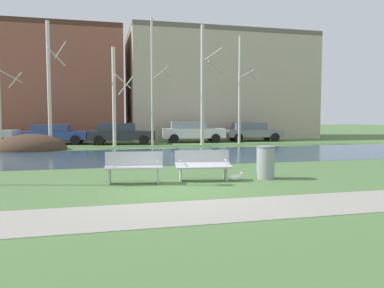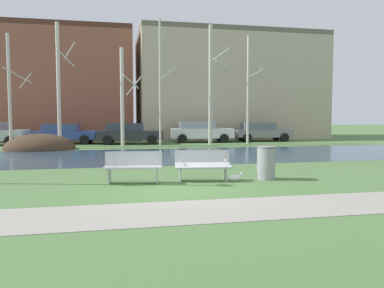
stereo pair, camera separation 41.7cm
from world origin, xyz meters
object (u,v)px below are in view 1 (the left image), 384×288
object	(u,v)px
bench_left	(134,167)
parked_wagon_fourth_white	(192,131)
bench_right	(203,164)
parked_hatch_third_dark	(121,133)
seagull	(237,177)
trash_bin	(265,162)
parked_sedan_second_blue	(56,133)
parked_suv_fifth_grey	(252,131)

from	to	relation	value
bench_left	parked_wagon_fourth_white	world-z (taller)	parked_wagon_fourth_white
bench_right	parked_hatch_third_dark	distance (m)	15.41
seagull	parked_hatch_third_dark	distance (m)	15.91
trash_bin	parked_hatch_third_dark	size ratio (longest dim) A/B	0.22
bench_left	parked_hatch_third_dark	xyz separation A→B (m)	(0.51, 15.33, 0.28)
bench_right	seagull	xyz separation A→B (m)	(0.89, -0.38, -0.34)
parked_sedan_second_blue	parked_hatch_third_dark	bearing A→B (deg)	-13.55
parked_hatch_third_dark	parked_suv_fifth_grey	world-z (taller)	parked_hatch_third_dark
parked_sedan_second_blue	parked_suv_fifth_grey	xyz separation A→B (m)	(14.17, -0.08, 0.02)
bench_right	parked_sedan_second_blue	distance (m)	17.33
bench_right	parked_sedan_second_blue	bearing A→B (deg)	109.29
trash_bin	parked_hatch_third_dark	world-z (taller)	parked_hatch_third_dark
seagull	parked_hatch_third_dark	bearing A→B (deg)	98.54
parked_hatch_third_dark	parked_suv_fifth_grey	size ratio (longest dim) A/B	1.04
trash_bin	parked_suv_fifth_grey	distance (m)	17.69
bench_right	seagull	world-z (taller)	bench_right
bench_right	seagull	size ratio (longest dim) A/B	3.58
parked_hatch_third_dark	parked_suv_fifth_grey	bearing A→B (deg)	5.41
parked_hatch_third_dark	seagull	bearing A→B (deg)	-81.46
seagull	parked_wagon_fourth_white	size ratio (longest dim) A/B	0.10
parked_sedan_second_blue	parked_wagon_fourth_white	size ratio (longest dim) A/B	0.92
bench_right	parked_suv_fifth_grey	size ratio (longest dim) A/B	0.38
trash_bin	parked_wagon_fourth_white	distance (m)	16.27
parked_hatch_third_dark	bench_right	bearing A→B (deg)	-84.52
parked_suv_fifth_grey	bench_right	bearing A→B (deg)	-117.42
trash_bin	bench_left	bearing A→B (deg)	177.74
parked_sedan_second_blue	parked_wagon_fourth_white	bearing A→B (deg)	-2.06
parked_sedan_second_blue	bench_left	bearing A→B (deg)	-77.12
parked_hatch_third_dark	trash_bin	bearing A→B (deg)	-77.76
parked_sedan_second_blue	trash_bin	bearing A→B (deg)	-65.25
parked_wagon_fourth_white	parked_suv_fifth_grey	world-z (taller)	parked_wagon_fourth_white
seagull	parked_suv_fifth_grey	bearing A→B (deg)	65.61
trash_bin	parked_hatch_third_dark	bearing A→B (deg)	102.24
parked_suv_fifth_grey	bench_left	bearing A→B (deg)	-122.65
parked_hatch_third_dark	parked_sedan_second_blue	bearing A→B (deg)	166.45
bench_right	parked_suv_fifth_grey	world-z (taller)	parked_suv_fifth_grey
bench_left	seagull	bearing A→B (deg)	-7.62
seagull	parked_suv_fifth_grey	size ratio (longest dim) A/B	0.11
seagull	parked_hatch_third_dark	size ratio (longest dim) A/B	0.10
bench_left	bench_right	bearing A→B (deg)	0.00
bench_left	trash_bin	world-z (taller)	trash_bin
parked_sedan_second_blue	parked_wagon_fourth_white	world-z (taller)	parked_wagon_fourth_white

